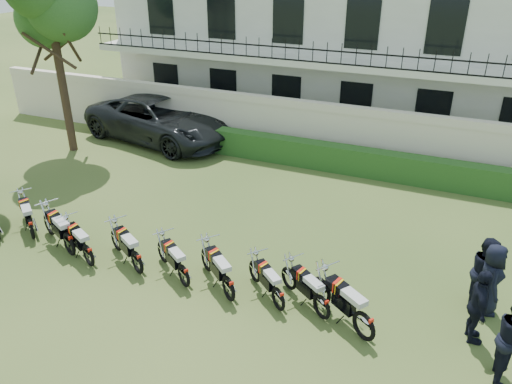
# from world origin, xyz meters

# --- Properties ---
(ground) EXTENTS (100.00, 100.00, 0.00)m
(ground) POSITION_xyz_m (0.00, 0.00, 0.00)
(ground) COLOR #344C1E
(ground) RESTS_ON ground
(perimeter_wall) EXTENTS (30.00, 0.35, 2.30)m
(perimeter_wall) POSITION_xyz_m (0.00, 8.00, 1.17)
(perimeter_wall) COLOR beige
(perimeter_wall) RESTS_ON ground
(hedge) EXTENTS (18.00, 0.60, 1.00)m
(hedge) POSITION_xyz_m (1.00, 7.20, 0.50)
(hedge) COLOR #214E1B
(hedge) RESTS_ON ground
(building) EXTENTS (20.40, 9.60, 7.40)m
(building) POSITION_xyz_m (0.00, 13.96, 3.71)
(building) COLOR silver
(building) RESTS_ON ground
(motorcycle_1) EXTENTS (1.61, 1.23, 1.05)m
(motorcycle_1) POSITION_xyz_m (-5.16, -1.02, 0.49)
(motorcycle_1) COLOR black
(motorcycle_1) RESTS_ON ground
(motorcycle_2) EXTENTS (1.93, 1.04, 1.14)m
(motorcycle_2) POSITION_xyz_m (-3.56, -1.26, 0.53)
(motorcycle_2) COLOR black
(motorcycle_2) RESTS_ON ground
(motorcycle_3) EXTENTS (1.75, 0.96, 1.04)m
(motorcycle_3) POSITION_xyz_m (-2.75, -1.46, 0.48)
(motorcycle_3) COLOR black
(motorcycle_3) RESTS_ON ground
(motorcycle_4) EXTENTS (1.75, 1.07, 1.07)m
(motorcycle_4) POSITION_xyz_m (-1.38, -1.23, 0.49)
(motorcycle_4) COLOR black
(motorcycle_4) RESTS_ON ground
(motorcycle_5) EXTENTS (1.60, 1.11, 1.01)m
(motorcycle_5) POSITION_xyz_m (-0.00, -1.24, 0.47)
(motorcycle_5) COLOR black
(motorcycle_5) RESTS_ON ground
(motorcycle_6) EXTENTS (1.59, 1.34, 1.08)m
(motorcycle_6) POSITION_xyz_m (1.24, -1.29, 0.50)
(motorcycle_6) COLOR black
(motorcycle_6) RESTS_ON ground
(motorcycle_7) EXTENTS (1.41, 1.22, 0.97)m
(motorcycle_7) POSITION_xyz_m (2.44, -1.15, 0.45)
(motorcycle_7) COLOR black
(motorcycle_7) RESTS_ON ground
(motorcycle_8) EXTENTS (1.57, 1.14, 1.01)m
(motorcycle_8) POSITION_xyz_m (3.44, -1.04, 0.47)
(motorcycle_8) COLOR black
(motorcycle_8) RESTS_ON ground
(motorcycle_9) EXTENTS (1.78, 1.29, 1.15)m
(motorcycle_9) POSITION_xyz_m (4.45, -1.35, 0.53)
(motorcycle_9) COLOR black
(motorcycle_9) RESTS_ON ground
(suv) EXTENTS (7.28, 4.40, 1.89)m
(suv) POSITION_xyz_m (-6.26, 7.42, 0.94)
(suv) COLOR black
(suv) RESTS_ON ground
(officer_2) EXTENTS (0.61, 1.09, 1.75)m
(officer_2) POSITION_xyz_m (6.58, -0.43, 0.87)
(officer_2) COLOR black
(officer_2) RESTS_ON ground
(officer_3) EXTENTS (0.69, 0.94, 1.76)m
(officer_3) POSITION_xyz_m (6.81, 0.71, 0.88)
(officer_3) COLOR black
(officer_3) RESTS_ON ground
(officer_4) EXTENTS (0.71, 0.89, 1.76)m
(officer_4) POSITION_xyz_m (6.71, 0.96, 0.88)
(officer_4) COLOR black
(officer_4) RESTS_ON ground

